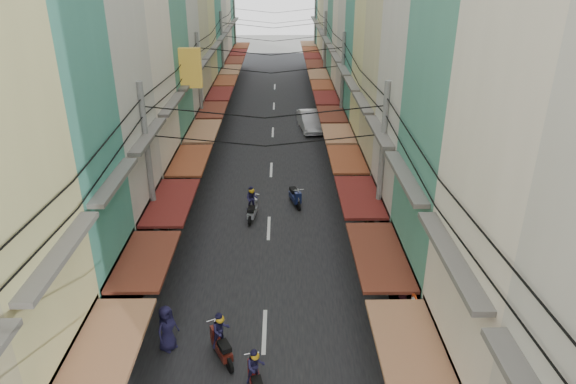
{
  "coord_description": "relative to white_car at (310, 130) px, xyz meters",
  "views": [
    {
      "loc": [
        0.66,
        -17.14,
        12.54
      ],
      "look_at": [
        0.99,
        6.4,
        1.86
      ],
      "focal_mm": 32.0,
      "sensor_mm": 36.0,
      "label": 1
    }
  ],
  "objects": [
    {
      "name": "traffic_sign",
      "position": [
        1.75,
        -26.77,
        2.27
      ],
      "size": [
        0.1,
        0.68,
        3.09
      ],
      "color": "gray",
      "rests_on": "ground"
    },
    {
      "name": "parked_scooters",
      "position": [
        1.21,
        -26.87,
        0.46
      ],
      "size": [
        12.92,
        15.5,
        0.95
      ],
      "color": "black",
      "rests_on": "ground"
    },
    {
      "name": "building_row_right",
      "position": [
        4.89,
        -6.21,
        9.41
      ],
      "size": [
        7.8,
        68.98,
        22.59
      ],
      "color": "teal",
      "rests_on": "ground"
    },
    {
      "name": "road",
      "position": [
        -3.03,
        -2.66,
        0.01
      ],
      "size": [
        10.0,
        80.0,
        0.02
      ],
      "primitive_type": "cube",
      "color": "black",
      "rests_on": "ground"
    },
    {
      "name": "utility_poles",
      "position": [
        -3.03,
        -7.64,
        6.59
      ],
      "size": [
        10.2,
        66.13,
        8.2
      ],
      "color": "gray",
      "rests_on": "ground"
    },
    {
      "name": "bicycle",
      "position": [
        4.2,
        -22.81,
        0.0
      ],
      "size": [
        1.54,
        0.61,
        1.05
      ],
      "primitive_type": "imported",
      "rotation": [
        0.0,
        0.0,
        1.6
      ],
      "color": "black",
      "rests_on": "ground"
    },
    {
      "name": "white_car",
      "position": [
        0.0,
        0.0,
        0.0
      ],
      "size": [
        5.55,
        2.72,
        1.88
      ],
      "primitive_type": "imported",
      "rotation": [
        0.0,
        0.0,
        0.12
      ],
      "color": "silver",
      "rests_on": "ground"
    },
    {
      "name": "ground",
      "position": [
        -3.03,
        -22.66,
        0.0
      ],
      "size": [
        160.0,
        160.0,
        0.0
      ],
      "primitive_type": "plane",
      "color": "slate",
      "rests_on": "ground"
    },
    {
      "name": "pedestrians",
      "position": [
        -7.38,
        -20.16,
        1.03
      ],
      "size": [
        13.05,
        20.37,
        2.23
      ],
      "color": "black",
      "rests_on": "ground"
    },
    {
      "name": "sidewalk_right",
      "position": [
        3.47,
        -2.66,
        0.03
      ],
      "size": [
        3.0,
        80.0,
        0.06
      ],
      "primitive_type": "cube",
      "color": "slate",
      "rests_on": "ground"
    },
    {
      "name": "moving_scooters",
      "position": [
        -3.52,
        -21.35,
        0.56
      ],
      "size": [
        3.27,
        15.62,
        1.88
      ],
      "color": "black",
      "rests_on": "ground"
    },
    {
      "name": "sidewalk_left",
      "position": [
        -9.53,
        -2.66,
        0.03
      ],
      "size": [
        3.0,
        80.0,
        0.06
      ],
      "primitive_type": "cube",
      "color": "slate",
      "rests_on": "ground"
    },
    {
      "name": "building_row_left",
      "position": [
        -10.95,
        -6.09,
        9.78
      ],
      "size": [
        7.8,
        67.67,
        23.7
      ],
      "color": "#BCB8AC",
      "rests_on": "ground"
    },
    {
      "name": "market_umbrella",
      "position": [
        2.78,
        -24.97,
        1.96
      ],
      "size": [
        2.11,
        2.11,
        2.23
      ],
      "color": "#B2B2B7",
      "rests_on": "ground"
    }
  ]
}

